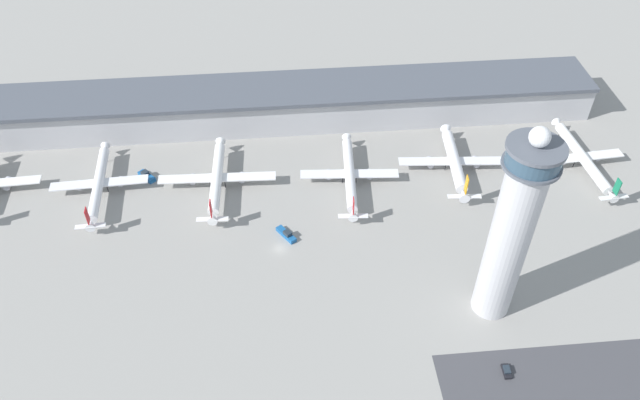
{
  "coord_description": "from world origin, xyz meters",
  "views": [
    {
      "loc": [
        0.62,
        -135.85,
        147.45
      ],
      "look_at": [
        14.16,
        12.06,
        8.97
      ],
      "focal_mm": 35.0,
      "sensor_mm": 36.0,
      "label": 1
    }
  ],
  "objects_px": {
    "car_green_van": "(506,371)",
    "airplane_gate_foxtrot": "(583,158)",
    "airplane_gate_bravo": "(99,184)",
    "airplane_gate_echo": "(454,161)",
    "airplane_gate_charlie": "(217,178)",
    "service_truck_fuel": "(147,176)",
    "control_tower": "(512,230)",
    "service_truck_baggage": "(529,154)",
    "airplane_gate_delta": "(350,175)",
    "service_truck_catering": "(286,234)"
  },
  "relations": [
    {
      "from": "airplane_gate_foxtrot",
      "to": "service_truck_baggage",
      "type": "distance_m",
      "value": 18.56
    },
    {
      "from": "airplane_gate_echo",
      "to": "airplane_gate_foxtrot",
      "type": "relative_size",
      "value": 0.88
    },
    {
      "from": "service_truck_baggage",
      "to": "airplane_gate_bravo",
      "type": "bearing_deg",
      "value": -177.72
    },
    {
      "from": "service_truck_baggage",
      "to": "car_green_van",
      "type": "relative_size",
      "value": 1.5
    },
    {
      "from": "control_tower",
      "to": "service_truck_catering",
      "type": "bearing_deg",
      "value": 149.98
    },
    {
      "from": "airplane_gate_foxtrot",
      "to": "service_truck_fuel",
      "type": "bearing_deg",
      "value": 177.07
    },
    {
      "from": "control_tower",
      "to": "airplane_gate_foxtrot",
      "type": "height_order",
      "value": "control_tower"
    },
    {
      "from": "airplane_gate_delta",
      "to": "service_truck_catering",
      "type": "relative_size",
      "value": 5.47
    },
    {
      "from": "car_green_van",
      "to": "service_truck_catering",
      "type": "bearing_deg",
      "value": 135.18
    },
    {
      "from": "airplane_gate_bravo",
      "to": "airplane_gate_charlie",
      "type": "bearing_deg",
      "value": -1.61
    },
    {
      "from": "service_truck_catering",
      "to": "service_truck_fuel",
      "type": "height_order",
      "value": "service_truck_fuel"
    },
    {
      "from": "service_truck_catering",
      "to": "service_truck_fuel",
      "type": "xyz_separation_m",
      "value": [
        -48.64,
        33.62,
        0.04
      ]
    },
    {
      "from": "airplane_gate_bravo",
      "to": "service_truck_catering",
      "type": "xyz_separation_m",
      "value": [
        63.75,
        -27.08,
        -3.26
      ]
    },
    {
      "from": "airplane_gate_echo",
      "to": "service_truck_fuel",
      "type": "distance_m",
      "value": 111.22
    },
    {
      "from": "airplane_gate_echo",
      "to": "service_truck_baggage",
      "type": "xyz_separation_m",
      "value": [
        30.53,
        5.49,
        -3.16
      ]
    },
    {
      "from": "service_truck_baggage",
      "to": "car_green_van",
      "type": "bearing_deg",
      "value": -112.55
    },
    {
      "from": "airplane_gate_delta",
      "to": "airplane_gate_bravo",
      "type": "bearing_deg",
      "value": 178.14
    },
    {
      "from": "airplane_gate_charlie",
      "to": "service_truck_fuel",
      "type": "bearing_deg",
      "value": 163.37
    },
    {
      "from": "airplane_gate_echo",
      "to": "service_truck_fuel",
      "type": "height_order",
      "value": "airplane_gate_echo"
    },
    {
      "from": "control_tower",
      "to": "service_truck_baggage",
      "type": "relative_size",
      "value": 9.62
    },
    {
      "from": "airplane_gate_foxtrot",
      "to": "service_truck_baggage",
      "type": "bearing_deg",
      "value": 154.76
    },
    {
      "from": "service_truck_fuel",
      "to": "car_green_van",
      "type": "distance_m",
      "value": 137.51
    },
    {
      "from": "airplane_gate_charlie",
      "to": "airplane_gate_echo",
      "type": "distance_m",
      "value": 85.3
    },
    {
      "from": "airplane_gate_delta",
      "to": "airplane_gate_foxtrot",
      "type": "distance_m",
      "value": 85.69
    },
    {
      "from": "airplane_gate_echo",
      "to": "service_truck_catering",
      "type": "height_order",
      "value": "airplane_gate_echo"
    },
    {
      "from": "service_truck_fuel",
      "to": "airplane_gate_foxtrot",
      "type": "bearing_deg",
      "value": -2.93
    },
    {
      "from": "service_truck_baggage",
      "to": "service_truck_catering",
      "type": "bearing_deg",
      "value": -160.27
    },
    {
      "from": "service_truck_baggage",
      "to": "car_green_van",
      "type": "xyz_separation_m",
      "value": [
        -36.94,
        -88.94,
        -0.37
      ]
    },
    {
      "from": "airplane_gate_delta",
      "to": "airplane_gate_foxtrot",
      "type": "height_order",
      "value": "airplane_gate_foxtrot"
    },
    {
      "from": "service_truck_fuel",
      "to": "airplane_gate_charlie",
      "type": "bearing_deg",
      "value": -16.63
    },
    {
      "from": "airplane_gate_foxtrot",
      "to": "airplane_gate_echo",
      "type": "bearing_deg",
      "value": 177.21
    },
    {
      "from": "service_truck_catering",
      "to": "service_truck_baggage",
      "type": "xyz_separation_m",
      "value": [
        92.91,
        33.33,
        0.07
      ]
    },
    {
      "from": "airplane_gate_charlie",
      "to": "service_truck_fuel",
      "type": "height_order",
      "value": "airplane_gate_charlie"
    },
    {
      "from": "airplane_gate_delta",
      "to": "airplane_gate_echo",
      "type": "distance_m",
      "value": 38.79
    },
    {
      "from": "service_truck_baggage",
      "to": "service_truck_fuel",
      "type": "bearing_deg",
      "value": 179.88
    },
    {
      "from": "airplane_gate_foxtrot",
      "to": "service_truck_catering",
      "type": "xyz_separation_m",
      "value": [
        -109.44,
        -25.54,
        -3.32
      ]
    },
    {
      "from": "airplane_gate_echo",
      "to": "car_green_van",
      "type": "bearing_deg",
      "value": -94.39
    },
    {
      "from": "control_tower",
      "to": "car_green_van",
      "type": "xyz_separation_m",
      "value": [
        -1.95,
        -22.15,
        -31.04
      ]
    },
    {
      "from": "control_tower",
      "to": "airplane_gate_echo",
      "type": "relative_size",
      "value": 1.6
    },
    {
      "from": "airplane_gate_delta",
      "to": "airplane_gate_charlie",
      "type": "bearing_deg",
      "value": 177.93
    },
    {
      "from": "airplane_gate_foxtrot",
      "to": "service_truck_baggage",
      "type": "height_order",
      "value": "airplane_gate_foxtrot"
    },
    {
      "from": "car_green_van",
      "to": "airplane_gate_foxtrot",
      "type": "bearing_deg",
      "value": 56.62
    },
    {
      "from": "airplane_gate_foxtrot",
      "to": "car_green_van",
      "type": "distance_m",
      "value": 97.25
    },
    {
      "from": "service_truck_fuel",
      "to": "service_truck_baggage",
      "type": "distance_m",
      "value": 141.55
    },
    {
      "from": "airplane_gate_echo",
      "to": "airplane_gate_bravo",
      "type": "bearing_deg",
      "value": -179.66
    },
    {
      "from": "airplane_gate_bravo",
      "to": "airplane_gate_echo",
      "type": "height_order",
      "value": "airplane_gate_echo"
    },
    {
      "from": "airplane_gate_echo",
      "to": "service_truck_fuel",
      "type": "bearing_deg",
      "value": 177.02
    },
    {
      "from": "control_tower",
      "to": "service_truck_fuel",
      "type": "xyz_separation_m",
      "value": [
        -106.56,
        67.09,
        -30.71
      ]
    },
    {
      "from": "airplane_gate_bravo",
      "to": "service_truck_fuel",
      "type": "bearing_deg",
      "value": 23.42
    },
    {
      "from": "airplane_gate_foxtrot",
      "to": "service_truck_baggage",
      "type": "xyz_separation_m",
      "value": [
        -16.53,
        7.79,
        -3.24
      ]
    }
  ]
}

